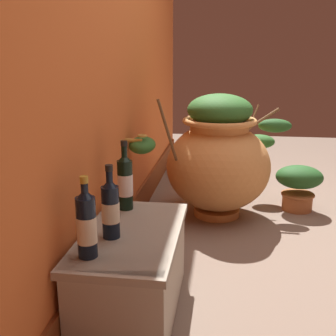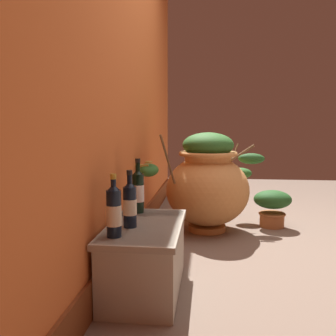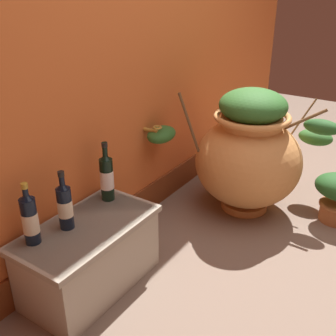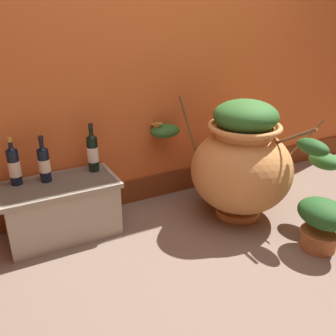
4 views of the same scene
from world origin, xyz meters
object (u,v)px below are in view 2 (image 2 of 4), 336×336
Objects in this scene: wine_bottle_middle at (130,203)px; potted_shrub at (272,206)px; wine_bottle_left at (114,210)px; terracotta_urn at (208,183)px; wine_bottle_right at (138,190)px.

wine_bottle_middle is 0.91× the size of potted_shrub.
wine_bottle_left is 0.17m from wine_bottle_middle.
terracotta_urn is 3.11× the size of wine_bottle_right.
wine_bottle_middle is 1.72m from potted_shrub.
terracotta_urn reaches higher than wine_bottle_middle.
potted_shrub is at bearing -34.38° from wine_bottle_middle.
wine_bottle_middle is (0.17, -0.04, -0.00)m from wine_bottle_left.
wine_bottle_left is at bearing 147.57° from potted_shrub.
wine_bottle_right reaches higher than wine_bottle_middle.
terracotta_urn is 3.12× the size of potted_shrub.
wine_bottle_right reaches higher than potted_shrub.
potted_shrub is at bearing -42.01° from wine_bottle_right.
terracotta_urn is at bearing 107.02° from potted_shrub.
wine_bottle_right is (0.31, 0.02, 0.01)m from wine_bottle_middle.
wine_bottle_middle is at bearing -12.94° from wine_bottle_left.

